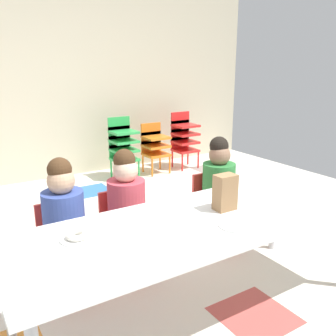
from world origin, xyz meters
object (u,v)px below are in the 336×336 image
Objects in this scene: seated_child_middle_seat at (126,202)px; paper_plate_center_table at (235,226)px; seated_child_near_camera at (63,215)px; donut_powdered_on_plate at (77,235)px; paper_bag_brown at (225,192)px; kid_chair_green_stack at (123,144)px; kid_chair_orange_stack at (155,144)px; seated_child_far_right at (218,182)px; paper_plate_near_edge at (77,239)px; craft_table at (198,226)px; kid_chair_red_stack at (184,136)px.

paper_plate_center_table is at bearing -71.36° from seated_child_middle_seat.
donut_powdered_on_plate is at bearing -98.54° from seated_child_near_camera.
paper_bag_brown reaches higher than paper_plate_center_table.
kid_chair_orange_stack is at bearing -0.06° from kid_chair_green_stack.
seated_child_far_right is 0.97m from paper_plate_center_table.
seated_child_far_right is at bearing 0.00° from seated_child_near_camera.
paper_plate_near_edge is 1.54× the size of donut_powdered_on_plate.
seated_child_near_camera is at bearing -131.67° from kid_chair_orange_stack.
seated_child_far_right reaches higher than kid_chair_green_stack.
kid_chair_orange_stack is (0.67, 2.16, -0.16)m from seated_child_far_right.
paper_bag_brown is (-1.10, -2.74, 0.33)m from kid_chair_orange_stack.
paper_plate_center_table is 1.54× the size of donut_powdered_on_plate.
kid_chair_green_stack is at bearing 56.30° from seated_child_near_camera.
craft_table is 2.72× the size of kid_chair_green_stack.
paper_plate_center_table is (0.71, -0.80, 0.06)m from seated_child_near_camera.
kid_chair_green_stack is 3.64× the size of paper_bag_brown.
kid_chair_red_stack is at bearing 0.00° from kid_chair_green_stack.
donut_powdered_on_plate is (-2.48, -2.65, 0.18)m from kid_chair_red_stack.
craft_table is at bearing -106.86° from kid_chair_green_stack.
seated_child_middle_seat reaches higher than paper_plate_near_edge.
kid_chair_green_stack is 3.05m from paper_plate_near_edge.
paper_bag_brown reaches higher than donut_powdered_on_plate.
seated_child_near_camera reaches higher than craft_table.
seated_child_far_right is at bearing 55.63° from paper_plate_center_table.
kid_chair_green_stack is (1.00, 2.16, -0.10)m from seated_child_middle_seat.
kid_chair_green_stack is at bearing 60.28° from donut_powdered_on_plate.
kid_chair_red_stack reaches higher than kid_chair_orange_stack.
kid_chair_orange_stack is 3.09× the size of paper_bag_brown.
donut_powdered_on_plate reaches higher than paper_plate_near_edge.
craft_table is 12.11× the size of paper_plate_center_table.
seated_child_far_right is at bearing 53.28° from paper_bag_brown.
seated_child_far_right is at bearing -118.21° from kid_chair_red_stack.
kid_chair_red_stack is at bearing 56.82° from craft_table.
kid_chair_green_stack is 0.48m from kid_chair_orange_stack.
paper_bag_brown reaches higher than kid_chair_green_stack.
kid_chair_orange_stack reaches higher than craft_table.
paper_plate_near_edge is at bearing -159.65° from seated_child_far_right.
donut_powdered_on_plate reaches higher than craft_table.
kid_chair_green_stack is 4.44× the size of paper_plate_near_edge.
craft_table is 2.37× the size of seated_child_middle_seat.
craft_table is at bearing -10.10° from paper_plate_near_edge.
kid_chair_orange_stack is 3.78× the size of paper_plate_near_edge.
craft_table is 9.90× the size of paper_bag_brown.
paper_plate_near_edge is at bearing -126.97° from kid_chair_orange_stack.
kid_chair_red_stack is (2.41, 2.16, -0.10)m from seated_child_near_camera.
craft_table is 2.37× the size of seated_child_near_camera.
seated_child_middle_seat is 5.10× the size of paper_plate_near_edge.
paper_plate_center_table is at bearing -60.47° from craft_table.
paper_bag_brown is 0.27m from paper_plate_center_table.
paper_plate_center_table is (0.78, -0.31, 0.00)m from paper_plate_near_edge.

